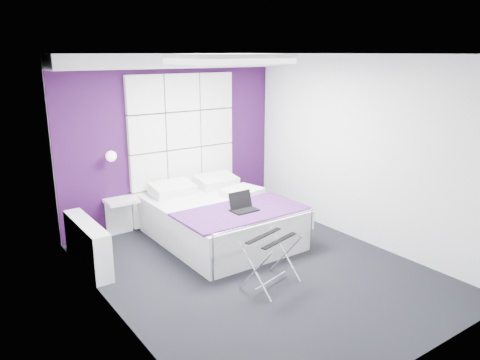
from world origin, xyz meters
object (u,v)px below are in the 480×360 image
(wall_lamp, at_px, (110,156))
(nightstand, at_px, (121,201))
(bed, at_px, (220,219))
(radiator, at_px, (87,245))
(laptop, at_px, (242,206))
(luggage_rack, at_px, (271,262))

(wall_lamp, relative_size, nightstand, 0.33)
(wall_lamp, height_order, bed, wall_lamp)
(radiator, distance_m, bed, 1.86)
(wall_lamp, relative_size, laptop, 0.43)
(radiator, xyz_separation_m, laptop, (1.87, -0.71, 0.34))
(laptop, bearing_deg, wall_lamp, 129.28)
(bed, xyz_separation_m, luggage_rack, (-0.29, -1.51, -0.01))
(wall_lamp, height_order, nightstand, wall_lamp)
(radiator, distance_m, luggage_rack, 2.31)
(radiator, xyz_separation_m, luggage_rack, (1.56, -1.70, -0.00))
(luggage_rack, bearing_deg, bed, 64.18)
(wall_lamp, xyz_separation_m, luggage_rack, (0.92, -2.46, -0.92))
(wall_lamp, relative_size, luggage_rack, 0.25)
(bed, relative_size, laptop, 5.99)
(luggage_rack, bearing_deg, laptop, 57.81)
(radiator, relative_size, luggage_rack, 1.98)
(nightstand, relative_size, luggage_rack, 0.74)
(radiator, relative_size, nightstand, 2.67)
(radiator, xyz_separation_m, bed, (1.85, -0.20, 0.01))
(bed, relative_size, nightstand, 4.63)
(nightstand, distance_m, laptop, 1.82)
(bed, bearing_deg, nightstand, 140.42)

